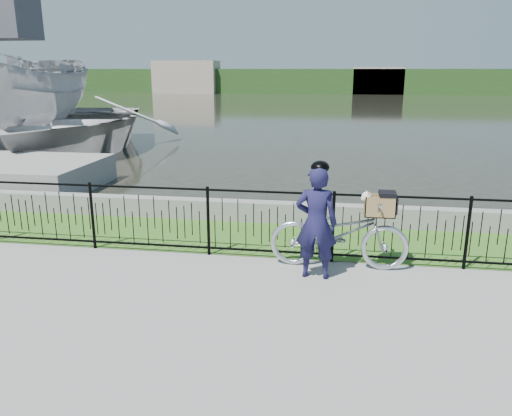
% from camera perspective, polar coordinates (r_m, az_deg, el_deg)
% --- Properties ---
extents(ground, '(120.00, 120.00, 0.00)m').
position_cam_1_polar(ground, '(6.67, -0.28, -10.66)').
color(ground, gray).
rests_on(ground, ground).
extents(grass_strip, '(60.00, 2.00, 0.01)m').
position_cam_1_polar(grass_strip, '(9.05, 2.33, -3.42)').
color(grass_strip, '#38641F').
rests_on(grass_strip, ground).
extents(water, '(120.00, 120.00, 0.00)m').
position_cam_1_polar(water, '(39.03, 7.57, 11.11)').
color(water, black).
rests_on(water, ground).
extents(quay_wall, '(60.00, 0.30, 0.40)m').
position_cam_1_polar(quay_wall, '(9.94, 3.01, -0.49)').
color(quay_wall, gray).
rests_on(quay_wall, ground).
extents(fence, '(14.00, 0.06, 1.15)m').
position_cam_1_polar(fence, '(7.93, 1.55, -1.84)').
color(fence, black).
rests_on(fence, ground).
extents(far_treeline, '(120.00, 6.00, 3.00)m').
position_cam_1_polar(far_treeline, '(65.93, 8.27, 14.16)').
color(far_treeline, '#26481C').
rests_on(far_treeline, ground).
extents(far_building_left, '(8.00, 4.00, 4.00)m').
position_cam_1_polar(far_building_left, '(66.66, -7.93, 14.62)').
color(far_building_left, gray).
rests_on(far_building_left, ground).
extents(far_building_right, '(6.00, 3.00, 3.20)m').
position_cam_1_polar(far_building_right, '(64.62, 13.74, 13.95)').
color(far_building_right, gray).
rests_on(far_building_right, ground).
extents(bicycle_rig, '(2.09, 0.73, 1.23)m').
position_cam_1_polar(bicycle_rig, '(7.69, 9.52, -2.76)').
color(bicycle_rig, silver).
rests_on(bicycle_rig, ground).
extents(cyclist, '(0.62, 0.42, 1.72)m').
position_cam_1_polar(cyclist, '(7.19, 6.91, -1.50)').
color(cyclist, '#161438').
rests_on(cyclist, ground).
extents(boat_near, '(4.03, 9.83, 5.54)m').
position_cam_1_polar(boat_near, '(20.29, -26.25, 11.31)').
color(boat_near, '#ACACAC').
rests_on(boat_near, water).
extents(boat_far, '(8.43, 10.80, 2.04)m').
position_cam_1_polar(boat_far, '(19.56, -20.74, 8.93)').
color(boat_far, '#ACACAC').
rests_on(boat_far, water).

